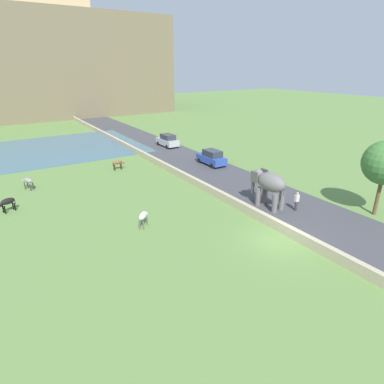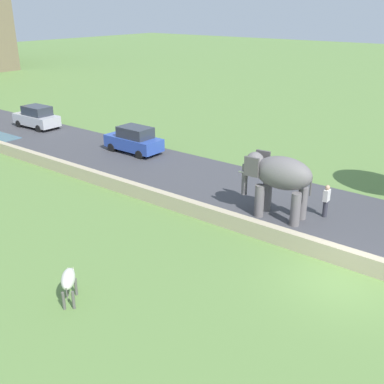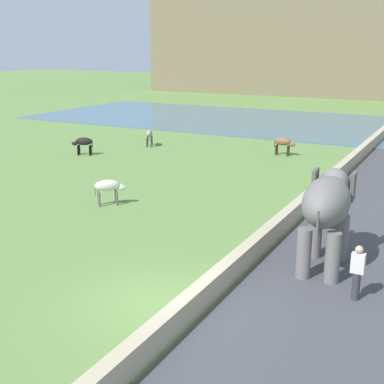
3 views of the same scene
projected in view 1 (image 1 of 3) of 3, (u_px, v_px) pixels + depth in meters
ground_plane at (278, 241)px, 21.39m from camera, size 220.00×220.00×0.00m
road_surface at (186, 160)px, 39.56m from camera, size 7.00×120.00×0.06m
barrier_wall at (166, 166)px, 35.98m from camera, size 0.40×110.00×0.72m
lake at (2, 155)px, 41.64m from camera, size 36.00×18.00×0.08m
hill_distant at (20, 66)px, 72.21m from camera, size 64.00×28.00×21.65m
elephant at (269, 184)px, 25.85m from camera, size 1.61×3.52×2.99m
person_beside_elephant at (297, 201)px, 25.51m from camera, size 0.36×0.22×1.63m
car_blue at (212, 157)px, 37.46m from camera, size 1.83×4.02×1.80m
car_silver at (168, 140)px, 45.93m from camera, size 1.86×4.03×1.80m
cow_brown at (118, 163)px, 35.72m from camera, size 1.39×0.45×1.15m
cow_white at (143, 216)px, 23.05m from camera, size 1.22×1.22×1.15m
cow_grey at (28, 181)px, 30.04m from camera, size 0.98×1.37×1.15m
cow_black at (7, 202)px, 25.39m from camera, size 1.41×0.83×1.15m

